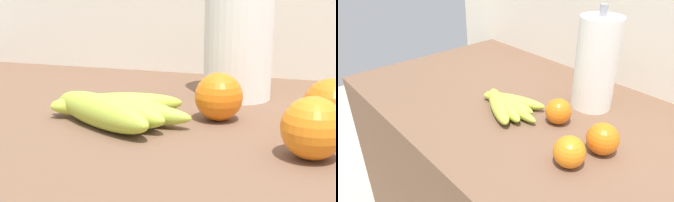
% 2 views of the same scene
% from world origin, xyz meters
% --- Properties ---
extents(banana_bunch, '(0.22, 0.17, 0.04)m').
position_xyz_m(banana_bunch, '(-0.43, -0.06, 0.91)').
color(banana_bunch, '#AFC43F').
rests_on(banana_bunch, counter).
extents(orange_center, '(0.07, 0.07, 0.07)m').
position_xyz_m(orange_center, '(-0.16, -0.11, 0.92)').
color(orange_center, orange).
rests_on(orange_center, counter).
extents(orange_back_right, '(0.07, 0.07, 0.07)m').
position_xyz_m(orange_back_right, '(-0.14, -0.02, 0.92)').
color(orange_back_right, orange).
rests_on(orange_back_right, counter).
extents(orange_front, '(0.07, 0.07, 0.07)m').
position_xyz_m(orange_front, '(-0.29, 0.00, 0.92)').
color(orange_front, orange).
rests_on(orange_front, counter).
extents(paper_towel_roll, '(0.11, 0.11, 0.28)m').
position_xyz_m(paper_towel_roll, '(-0.29, 0.14, 1.01)').
color(paper_towel_roll, white).
rests_on(paper_towel_roll, counter).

